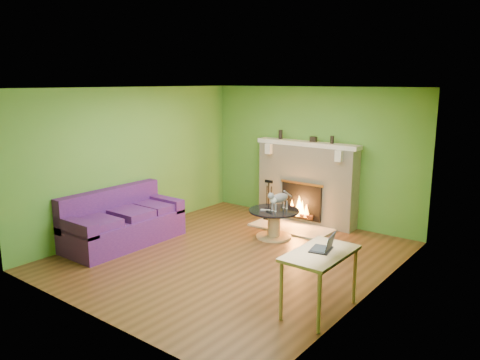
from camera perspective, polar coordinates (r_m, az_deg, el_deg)
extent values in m
plane|color=#522E17|center=(7.47, -1.03, -9.22)|extent=(5.00, 5.00, 0.00)
plane|color=white|center=(6.96, -1.11, 11.16)|extent=(5.00, 5.00, 0.00)
plane|color=#49842B|center=(9.15, 8.78, 3.04)|extent=(5.00, 0.00, 5.00)
plane|color=#49842B|center=(5.44, -17.83, -3.54)|extent=(5.00, 0.00, 5.00)
plane|color=#49842B|center=(8.67, -12.76, 2.39)|extent=(0.00, 5.00, 5.00)
plane|color=#49842B|center=(5.99, 15.98, -2.01)|extent=(0.00, 5.00, 5.00)
plane|color=silver|center=(5.13, 12.26, -1.25)|extent=(0.00, 1.20, 1.20)
plane|color=white|center=(5.13, 12.18, -1.24)|extent=(0.00, 1.06, 1.06)
cube|color=#BFB89E|center=(9.11, 8.14, -0.51)|extent=(2.00, 0.35, 1.50)
cube|color=black|center=(9.02, 7.48, -2.64)|extent=(0.85, 0.03, 0.68)
cube|color=gold|center=(8.93, 7.52, -0.41)|extent=(0.91, 0.02, 0.04)
cylinder|color=black|center=(9.06, 7.32, -4.40)|extent=(0.55, 0.07, 0.07)
cube|color=beige|center=(8.94, 8.19, 4.41)|extent=(2.10, 0.28, 0.08)
cube|color=beige|center=(9.20, 3.52, 3.83)|extent=(0.12, 0.10, 0.20)
cube|color=beige|center=(8.46, 11.96, 2.88)|extent=(0.12, 0.10, 0.20)
cube|color=beige|center=(8.86, 6.30, -5.74)|extent=(1.50, 0.75, 0.03)
cube|color=beige|center=(8.94, 8.19, 4.41)|extent=(2.10, 0.28, 0.08)
cube|color=#3D1758|center=(8.17, -13.94, -5.99)|extent=(0.91, 2.01, 0.45)
cube|color=#3D1758|center=(8.33, -15.57, -2.93)|extent=(0.21, 2.01, 0.57)
cube|color=#3D1758|center=(7.59, -19.40, -5.43)|extent=(0.91, 0.21, 0.23)
cube|color=#3D1758|center=(8.66, -9.36, -2.79)|extent=(0.91, 0.21, 0.23)
cube|color=#3D1758|center=(7.73, -17.11, -4.98)|extent=(0.72, 0.54, 0.12)
cube|color=#3D1758|center=(8.11, -13.24, -3.96)|extent=(0.72, 0.54, 0.12)
cube|color=#3D1758|center=(8.47, -10.27, -3.16)|extent=(0.72, 0.54, 0.12)
cylinder|color=tan|center=(8.32, 4.13, -6.87)|extent=(0.62, 0.62, 0.03)
cylinder|color=tan|center=(8.25, 4.16, -5.34)|extent=(0.22, 0.22, 0.43)
cylinder|color=black|center=(8.18, 4.18, -3.75)|extent=(0.89, 0.89, 0.03)
cube|color=tan|center=(5.60, 9.77, -8.82)|extent=(0.59, 1.01, 0.04)
cylinder|color=tan|center=(5.50, 5.04, -13.34)|extent=(0.04, 0.04, 0.71)
cylinder|color=tan|center=(5.28, 9.61, -14.59)|extent=(0.04, 0.04, 0.71)
cylinder|color=tan|center=(6.22, 9.65, -10.37)|extent=(0.04, 0.04, 0.71)
cylinder|color=tan|center=(6.03, 13.79, -11.30)|extent=(0.04, 0.04, 0.71)
cube|color=#97979A|center=(8.13, 3.13, -3.66)|extent=(0.17, 0.12, 0.02)
cube|color=black|center=(8.02, 3.59, -3.90)|extent=(0.16, 0.10, 0.02)
cylinder|color=black|center=(9.27, 4.96, 5.56)|extent=(0.08, 0.08, 0.18)
cylinder|color=black|center=(8.72, 11.16, 4.84)|extent=(0.07, 0.07, 0.14)
cube|color=black|center=(8.90, 8.94, 4.93)|extent=(0.12, 0.08, 0.10)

